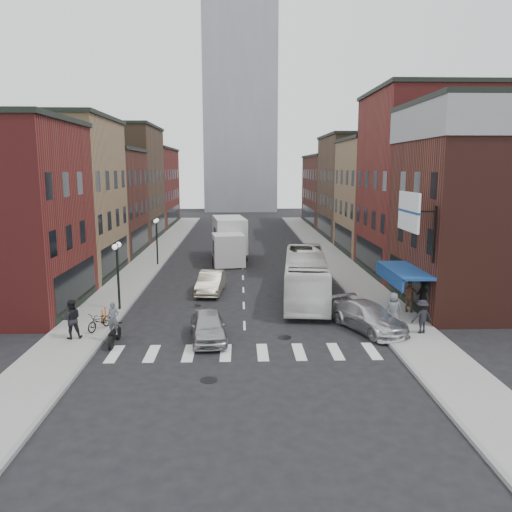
{
  "coord_description": "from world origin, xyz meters",
  "views": [
    {
      "loc": [
        -0.22,
        -24.92,
        8.42
      ],
      "look_at": [
        0.78,
        5.57,
        3.02
      ],
      "focal_mm": 35.0,
      "sensor_mm": 36.0,
      "label": 1
    }
  ],
  "objects_px": {
    "sedan_left_near": "(208,326)",
    "ped_left_solo": "(71,319)",
    "streetlamp_far": "(157,233)",
    "curb_car": "(369,317)",
    "motorcycle_rider": "(114,325)",
    "ped_right_c": "(393,309)",
    "ped_right_a": "(422,316)",
    "billboard_sign": "(410,213)",
    "ped_right_b": "(410,296)",
    "box_truck": "(229,240)",
    "parked_bicycle": "(100,321)",
    "bike_rack": "(104,316)",
    "streetlamp_near": "(118,263)",
    "transit_bus": "(306,276)",
    "sedan_left_far": "(211,282)"
  },
  "relations": [
    {
      "from": "sedan_left_near",
      "to": "ped_left_solo",
      "type": "distance_m",
      "value": 6.68
    },
    {
      "from": "streetlamp_far",
      "to": "curb_car",
      "type": "relative_size",
      "value": 0.82
    },
    {
      "from": "motorcycle_rider",
      "to": "ped_right_c",
      "type": "bearing_deg",
      "value": 11.38
    },
    {
      "from": "ped_left_solo",
      "to": "motorcycle_rider",
      "type": "bearing_deg",
      "value": 145.89
    },
    {
      "from": "ped_right_a",
      "to": "ped_right_c",
      "type": "bearing_deg",
      "value": -60.61
    },
    {
      "from": "billboard_sign",
      "to": "ped_right_b",
      "type": "distance_m",
      "value": 5.65
    },
    {
      "from": "curb_car",
      "to": "ped_left_solo",
      "type": "bearing_deg",
      "value": 161.81
    },
    {
      "from": "box_truck",
      "to": "curb_car",
      "type": "relative_size",
      "value": 1.83
    },
    {
      "from": "curb_car",
      "to": "parked_bicycle",
      "type": "distance_m",
      "value": 14.0
    },
    {
      "from": "curb_car",
      "to": "ped_left_solo",
      "type": "relative_size",
      "value": 2.55
    },
    {
      "from": "bike_rack",
      "to": "ped_right_a",
      "type": "relative_size",
      "value": 0.46
    },
    {
      "from": "ped_right_c",
      "to": "streetlamp_near",
      "type": "bearing_deg",
      "value": -11.12
    },
    {
      "from": "streetlamp_far",
      "to": "ped_right_c",
      "type": "distance_m",
      "value": 23.49
    },
    {
      "from": "box_truck",
      "to": "transit_bus",
      "type": "distance_m",
      "value": 14.97
    },
    {
      "from": "ped_right_b",
      "to": "streetlamp_near",
      "type": "bearing_deg",
      "value": 25.43
    },
    {
      "from": "billboard_sign",
      "to": "box_truck",
      "type": "xyz_separation_m",
      "value": [
        -9.79,
        19.95,
        -4.23
      ]
    },
    {
      "from": "box_truck",
      "to": "ped_right_a",
      "type": "xyz_separation_m",
      "value": [
        10.18,
        -21.36,
        -0.89
      ]
    },
    {
      "from": "streetlamp_near",
      "to": "ped_right_b",
      "type": "bearing_deg",
      "value": -4.06
    },
    {
      "from": "streetlamp_near",
      "to": "sedan_left_near",
      "type": "height_order",
      "value": "streetlamp_near"
    },
    {
      "from": "transit_bus",
      "to": "sedan_left_far",
      "type": "distance_m",
      "value": 6.53
    },
    {
      "from": "ped_right_a",
      "to": "ped_right_c",
      "type": "distance_m",
      "value": 1.61
    },
    {
      "from": "bike_rack",
      "to": "curb_car",
      "type": "height_order",
      "value": "curb_car"
    },
    {
      "from": "streetlamp_far",
      "to": "billboard_sign",
      "type": "bearing_deg",
      "value": -47.59
    },
    {
      "from": "ped_right_b",
      "to": "ped_right_c",
      "type": "bearing_deg",
      "value": 85.22
    },
    {
      "from": "streetlamp_far",
      "to": "transit_bus",
      "type": "distance_m",
      "value": 16.31
    },
    {
      "from": "streetlamp_near",
      "to": "parked_bicycle",
      "type": "distance_m",
      "value": 4.52
    },
    {
      "from": "streetlamp_near",
      "to": "ped_right_c",
      "type": "distance_m",
      "value": 15.83
    },
    {
      "from": "sedan_left_near",
      "to": "sedan_left_far",
      "type": "height_order",
      "value": "sedan_left_far"
    },
    {
      "from": "bike_rack",
      "to": "transit_bus",
      "type": "relative_size",
      "value": 0.07
    },
    {
      "from": "box_truck",
      "to": "ped_left_solo",
      "type": "xyz_separation_m",
      "value": [
        -7.29,
        -21.62,
        -0.77
      ]
    },
    {
      "from": "streetlamp_far",
      "to": "sedan_left_far",
      "type": "height_order",
      "value": "streetlamp_far"
    },
    {
      "from": "streetlamp_near",
      "to": "ped_left_solo",
      "type": "height_order",
      "value": "streetlamp_near"
    },
    {
      "from": "motorcycle_rider",
      "to": "ped_right_b",
      "type": "relative_size",
      "value": 1.14
    },
    {
      "from": "ped_right_b",
      "to": "sedan_left_far",
      "type": "bearing_deg",
      "value": 4.76
    },
    {
      "from": "billboard_sign",
      "to": "parked_bicycle",
      "type": "bearing_deg",
      "value": -178.63
    },
    {
      "from": "transit_bus",
      "to": "sedan_left_far",
      "type": "xyz_separation_m",
      "value": [
        -6.23,
        1.8,
        -0.8
      ]
    },
    {
      "from": "transit_bus",
      "to": "curb_car",
      "type": "height_order",
      "value": "transit_bus"
    },
    {
      "from": "bike_rack",
      "to": "sedan_left_near",
      "type": "xyz_separation_m",
      "value": [
        5.78,
        -2.53,
        0.16
      ]
    },
    {
      "from": "streetlamp_near",
      "to": "sedan_left_near",
      "type": "bearing_deg",
      "value": -43.15
    },
    {
      "from": "bike_rack",
      "to": "ped_right_a",
      "type": "height_order",
      "value": "ped_right_a"
    },
    {
      "from": "box_truck",
      "to": "motorcycle_rider",
      "type": "relative_size",
      "value": 4.31
    },
    {
      "from": "ped_right_a",
      "to": "ped_right_b",
      "type": "bearing_deg",
      "value": -113.78
    },
    {
      "from": "ped_right_c",
      "to": "bike_rack",
      "type": "bearing_deg",
      "value": -1.21
    },
    {
      "from": "motorcycle_rider",
      "to": "sedan_left_near",
      "type": "height_order",
      "value": "motorcycle_rider"
    },
    {
      "from": "parked_bicycle",
      "to": "ped_right_c",
      "type": "bearing_deg",
      "value": 23.82
    },
    {
      "from": "motorcycle_rider",
      "to": "curb_car",
      "type": "bearing_deg",
      "value": 11.13
    },
    {
      "from": "ped_right_b",
      "to": "ped_right_c",
      "type": "xyz_separation_m",
      "value": [
        -1.73,
        -2.54,
        -0.02
      ]
    },
    {
      "from": "streetlamp_far",
      "to": "ped_right_a",
      "type": "height_order",
      "value": "streetlamp_far"
    },
    {
      "from": "streetlamp_near",
      "to": "box_truck",
      "type": "height_order",
      "value": "streetlamp_near"
    },
    {
      "from": "bike_rack",
      "to": "ped_left_solo",
      "type": "bearing_deg",
      "value": -109.86
    }
  ]
}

